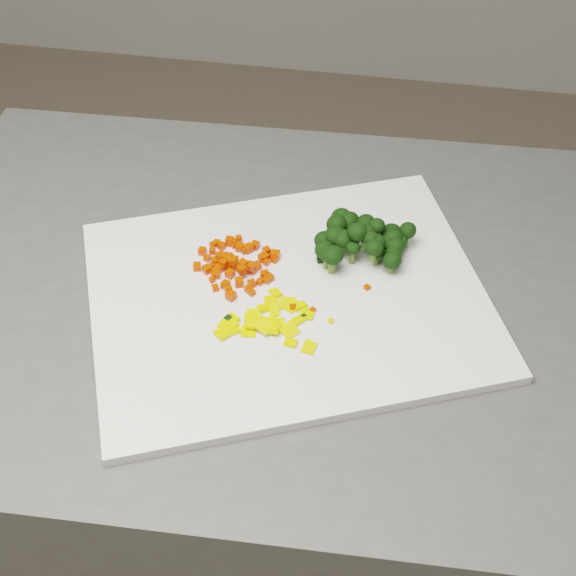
% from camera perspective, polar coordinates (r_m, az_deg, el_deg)
% --- Properties ---
extents(counter_block, '(0.91, 0.65, 0.90)m').
position_cam_1_polar(counter_block, '(1.28, -0.57, -14.06)').
color(counter_block, '#4E4E4B').
rests_on(counter_block, ground).
extents(cutting_board, '(0.53, 0.48, 0.01)m').
position_cam_1_polar(cutting_board, '(0.90, -0.00, -0.70)').
color(cutting_board, white).
rests_on(cutting_board, counter_block).
extents(carrot_pile, '(0.10, 0.10, 0.03)m').
position_cam_1_polar(carrot_pile, '(0.91, -3.70, 2.00)').
color(carrot_pile, red).
rests_on(carrot_pile, cutting_board).
extents(pepper_pile, '(0.11, 0.11, 0.02)m').
position_cam_1_polar(pepper_pile, '(0.85, -1.48, -2.76)').
color(pepper_pile, yellow).
rests_on(pepper_pile, cutting_board).
extents(broccoli_pile, '(0.12, 0.12, 0.05)m').
position_cam_1_polar(broccoli_pile, '(0.92, 5.70, 3.25)').
color(broccoli_pile, black).
rests_on(broccoli_pile, cutting_board).
extents(carrot_cube_0, '(0.01, 0.01, 0.01)m').
position_cam_1_polar(carrot_cube_0, '(0.93, -4.32, 1.75)').
color(carrot_cube_0, red).
rests_on(carrot_cube_0, carrot_pile).
extents(carrot_cube_1, '(0.01, 0.01, 0.01)m').
position_cam_1_polar(carrot_cube_1, '(0.92, -3.13, 1.24)').
color(carrot_cube_1, red).
rests_on(carrot_cube_1, carrot_pile).
extents(carrot_cube_2, '(0.01, 0.01, 0.01)m').
position_cam_1_polar(carrot_cube_2, '(0.93, -1.81, 2.19)').
color(carrot_cube_2, red).
rests_on(carrot_cube_2, carrot_pile).
extents(carrot_cube_3, '(0.01, 0.01, 0.01)m').
position_cam_1_polar(carrot_cube_3, '(0.91, -4.15, 1.00)').
color(carrot_cube_3, red).
rests_on(carrot_cube_3, carrot_pile).
extents(carrot_cube_4, '(0.01, 0.01, 0.01)m').
position_cam_1_polar(carrot_cube_4, '(0.93, -5.18, 1.89)').
color(carrot_cube_4, red).
rests_on(carrot_cube_4, carrot_pile).
extents(carrot_cube_5, '(0.01, 0.01, 0.01)m').
position_cam_1_polar(carrot_cube_5, '(0.95, -3.53, 3.52)').
color(carrot_cube_5, red).
rests_on(carrot_cube_5, carrot_pile).
extents(carrot_cube_6, '(0.01, 0.01, 0.01)m').
position_cam_1_polar(carrot_cube_6, '(0.91, -1.32, 0.74)').
color(carrot_cube_6, red).
rests_on(carrot_cube_6, carrot_pile).
extents(carrot_cube_7, '(0.01, 0.01, 0.01)m').
position_cam_1_polar(carrot_cube_7, '(0.92, -3.77, 1.60)').
color(carrot_cube_7, red).
rests_on(carrot_cube_7, carrot_pile).
extents(carrot_cube_8, '(0.01, 0.01, 0.01)m').
position_cam_1_polar(carrot_cube_8, '(0.95, -4.17, 3.36)').
color(carrot_cube_8, red).
rests_on(carrot_cube_8, carrot_pile).
extents(carrot_cube_9, '(0.01, 0.01, 0.01)m').
position_cam_1_polar(carrot_cube_9, '(0.94, -5.38, 2.64)').
color(carrot_cube_9, red).
rests_on(carrot_cube_9, carrot_pile).
extents(carrot_cube_10, '(0.01, 0.01, 0.01)m').
position_cam_1_polar(carrot_cube_10, '(0.92, -4.93, 1.39)').
color(carrot_cube_10, red).
rests_on(carrot_cube_10, carrot_pile).
extents(carrot_cube_11, '(0.01, 0.01, 0.01)m').
position_cam_1_polar(carrot_cube_11, '(0.91, -3.23, 1.70)').
color(carrot_cube_11, red).
rests_on(carrot_cube_11, carrot_pile).
extents(carrot_cube_12, '(0.01, 0.01, 0.01)m').
position_cam_1_polar(carrot_cube_12, '(0.94, -2.35, 3.05)').
color(carrot_cube_12, red).
rests_on(carrot_cube_12, carrot_pile).
extents(carrot_cube_13, '(0.01, 0.01, 0.01)m').
position_cam_1_polar(carrot_cube_13, '(0.93, -4.18, 2.01)').
color(carrot_cube_13, red).
rests_on(carrot_cube_13, carrot_pile).
extents(carrot_cube_14, '(0.01, 0.01, 0.01)m').
position_cam_1_polar(carrot_cube_14, '(0.93, -1.67, 2.19)').
color(carrot_cube_14, red).
rests_on(carrot_cube_14, carrot_pile).
extents(carrot_cube_15, '(0.01, 0.01, 0.01)m').
position_cam_1_polar(carrot_cube_15, '(0.95, -5.35, 3.07)').
color(carrot_cube_15, red).
rests_on(carrot_cube_15, carrot_pile).
extents(carrot_cube_16, '(0.01, 0.01, 0.01)m').
position_cam_1_polar(carrot_cube_16, '(0.91, -1.58, 1.08)').
color(carrot_cube_16, red).
rests_on(carrot_cube_16, carrot_pile).
extents(carrot_cube_17, '(0.01, 0.01, 0.01)m').
position_cam_1_polar(carrot_cube_17, '(0.93, -1.06, 2.34)').
color(carrot_cube_17, red).
rests_on(carrot_cube_17, carrot_pile).
extents(carrot_cube_18, '(0.01, 0.01, 0.01)m').
position_cam_1_polar(carrot_cube_18, '(0.92, -2.50, 1.29)').
color(carrot_cube_18, red).
rests_on(carrot_cube_18, carrot_pile).
extents(carrot_cube_19, '(0.01, 0.01, 0.01)m').
position_cam_1_polar(carrot_cube_19, '(0.90, -3.31, 1.33)').
color(carrot_cube_19, red).
rests_on(carrot_cube_19, carrot_pile).
extents(carrot_cube_20, '(0.01, 0.01, 0.01)m').
position_cam_1_polar(carrot_cube_20, '(0.93, -4.42, 2.28)').
color(carrot_cube_20, red).
rests_on(carrot_cube_20, carrot_pile).
extents(carrot_cube_21, '(0.01, 0.01, 0.01)m').
position_cam_1_polar(carrot_cube_21, '(0.90, -1.53, 0.57)').
color(carrot_cube_21, red).
rests_on(carrot_cube_21, carrot_pile).
extents(carrot_cube_22, '(0.01, 0.01, 0.01)m').
position_cam_1_polar(carrot_cube_22, '(0.95, -5.07, 3.21)').
color(carrot_cube_22, red).
rests_on(carrot_cube_22, carrot_pile).
extents(carrot_cube_23, '(0.01, 0.01, 0.01)m').
position_cam_1_polar(carrot_cube_23, '(0.91, -5.09, 0.92)').
color(carrot_cube_23, red).
rests_on(carrot_cube_23, carrot_pile).
extents(carrot_cube_24, '(0.01, 0.01, 0.01)m').
position_cam_1_polar(carrot_cube_24, '(0.92, -4.09, 1.97)').
color(carrot_cube_24, red).
rests_on(carrot_cube_24, carrot_pile).
extents(carrot_cube_25, '(0.01, 0.01, 0.01)m').
position_cam_1_polar(carrot_cube_25, '(0.91, -3.37, 1.66)').
color(carrot_cube_25, red).
rests_on(carrot_cube_25, carrot_pile).
extents(carrot_cube_26, '(0.01, 0.01, 0.01)m').
position_cam_1_polar(carrot_cube_26, '(0.92, -1.54, 1.84)').
color(carrot_cube_26, red).
rests_on(carrot_cube_26, carrot_pile).
extents(carrot_cube_27, '(0.01, 0.01, 0.01)m').
position_cam_1_polar(carrot_cube_27, '(0.92, -4.11, 1.40)').
color(carrot_cube_27, red).
rests_on(carrot_cube_27, carrot_pile).
extents(carrot_cube_28, '(0.01, 0.01, 0.01)m').
position_cam_1_polar(carrot_cube_28, '(0.94, -3.44, 2.90)').
color(carrot_cube_28, red).
rests_on(carrot_cube_28, carrot_pile).
extents(carrot_cube_29, '(0.01, 0.01, 0.01)m').
position_cam_1_polar(carrot_cube_29, '(0.92, -4.80, 2.26)').
color(carrot_cube_29, red).
rests_on(carrot_cube_29, carrot_pile).
extents(carrot_cube_30, '(0.01, 0.01, 0.01)m').
position_cam_1_polar(carrot_cube_30, '(0.91, -1.75, 0.96)').
color(carrot_cube_30, red).
rests_on(carrot_cube_30, carrot_pile).
extents(carrot_cube_31, '(0.01, 0.01, 0.01)m').
position_cam_1_polar(carrot_cube_31, '(0.90, -4.30, -0.06)').
color(carrot_cube_31, red).
rests_on(carrot_cube_31, carrot_pile).
extents(carrot_cube_32, '(0.01, 0.01, 0.01)m').
position_cam_1_polar(carrot_cube_32, '(0.93, -1.88, 2.09)').
color(carrot_cube_32, red).
rests_on(carrot_cube_32, carrot_pile).
extents(carrot_cube_33, '(0.01, 0.01, 0.01)m').
position_cam_1_polar(carrot_cube_33, '(0.89, -4.08, -0.55)').
color(carrot_cube_33, red).
rests_on(carrot_cube_33, carrot_pile).
extents(carrot_cube_34, '(0.01, 0.01, 0.01)m').
position_cam_1_polar(carrot_cube_34, '(0.92, -6.48, 1.52)').
color(carrot_cube_34, red).
rests_on(carrot_cube_34, carrot_pile).
extents(carrot_cube_35, '(0.01, 0.01, 0.01)m').
position_cam_1_polar(carrot_cube_35, '(0.92, -2.25, 1.58)').
color(carrot_cube_35, red).
rests_on(carrot_cube_35, carrot_pile).
extents(carrot_cube_36, '(0.01, 0.01, 0.01)m').
position_cam_1_polar(carrot_cube_36, '(0.91, -2.81, 1.60)').
color(carrot_cube_36, red).
rests_on(carrot_cube_36, carrot_pile).
extents(carrot_cube_37, '(0.01, 0.01, 0.01)m').
position_cam_1_polar(carrot_cube_37, '(0.93, -5.78, 2.13)').
color(carrot_cube_37, red).
rests_on(carrot_cube_37, carrot_pile).
extents(carrot_cube_38, '(0.01, 0.01, 0.01)m').
position_cam_1_polar(carrot_cube_38, '(0.95, -3.85, 3.04)').
color(carrot_cube_38, red).
rests_on(carrot_cube_38, carrot_pile).
extents(carrot_cube_39, '(0.01, 0.01, 0.01)m').
position_cam_1_polar(carrot_cube_39, '(0.95, -4.19, 3.23)').
color(carrot_cube_39, red).
rests_on(carrot_cube_39, carrot_pile).
extents(carrot_cube_40, '(0.01, 0.01, 0.01)m').
position_cam_1_polar(carrot_cube_40, '(0.90, -2.59, 0.33)').
color(carrot_cube_40, red).
rests_on(carrot_cube_40, carrot_pile).
extents(carrot_cube_41, '(0.01, 0.01, 0.01)m').
position_cam_1_polar(carrot_cube_41, '(0.92, -5.78, 1.33)').
color(carrot_cube_41, red).
rests_on(carrot_cube_41, carrot_pile).
extents(carrot_cube_42, '(0.01, 0.01, 0.01)m').
position_cam_1_polar(carrot_cube_42, '(0.91, -2.67, 1.52)').
color(carrot_cube_42, red).
rests_on(carrot_cube_42, carrot_pile).
extents(carrot_cube_43, '(0.01, 0.01, 0.01)m').
position_cam_1_polar(carrot_cube_43, '(0.92, -2.61, 1.55)').
color(carrot_cube_43, red).
rests_on(carrot_cube_43, carrot_pile).
extents(carrot_cube_44, '(0.01, 0.01, 0.01)m').
position_cam_1_polar(carrot_cube_44, '(0.90, -4.47, 0.23)').
color(carrot_cube_44, red).
rests_on(carrot_cube_44, carrot_pile).
extents(carrot_cube_45, '(0.01, 0.01, 0.01)m').
position_cam_1_polar(carrot_cube_45, '(0.92, -4.36, 2.15)').
color(carrot_cube_45, red).
rests_on(carrot_cube_45, carrot_pile).
extents(carrot_cube_46, '(0.01, 0.01, 0.01)m').
position_cam_1_polar(carrot_cube_46, '(0.92, -5.17, 1.19)').
color(carrot_cube_46, red).
rests_on(carrot_cube_46, carrot_pile).
extents(carrot_cube_47, '(0.01, 0.01, 0.01)m').
position_cam_1_polar(carrot_cube_47, '(0.93, -0.90, 2.37)').
color(carrot_cube_47, red).
rests_on(carrot_cube_47, carrot_pile).
extents(carrot_cube_48, '(0.01, 0.01, 0.01)m').
position_cam_1_polar(carrot_cube_48, '(0.92, -2.91, 1.35)').
color(carrot_cube_48, red).
rests_on(carrot_cube_48, carrot_pile).
extents(carrot_cube_49, '(0.01, 0.01, 0.01)m').
position_cam_1_polar(carrot_cube_49, '(0.92, -3.72, 2.07)').
color(carrot_cube_49, red).
rests_on(carrot_cube_49, carrot_pile).
extents(carrot_cube_50, '(0.01, 0.01, 0.01)m').
position_cam_1_polar(carrot_cube_50, '(0.91, -3.99, 1.91)').
color(carrot_cube_50, red).
rests_on(carrot_cube_50, carrot_pile).
extents(carrot_cube_51, '(0.01, 0.01, 0.01)m').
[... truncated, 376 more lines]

